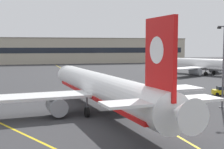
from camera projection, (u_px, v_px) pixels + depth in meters
ground_plane at (161, 131)px, 32.88m from camera, size 400.00×400.00×0.00m
taxiway_centreline at (101, 91)px, 61.81m from camera, size 5.53×179.93×0.01m
taxiway_lead_in_stripe at (26, 135)px, 31.34m from camera, size 27.99×53.35×0.01m
airliner_foreground at (101, 88)px, 41.73m from camera, size 32.35×41.49×11.65m
airliner_background at (205, 65)px, 97.47m from camera, size 29.00×36.20×11.07m
apron_lamp_post at (223, 65)px, 44.94m from camera, size 2.24×0.90×12.12m
service_car_nearest at (224, 91)px, 56.99m from camera, size 4.53×2.90×1.79m
safety_cone_by_nose_gear at (94, 94)px, 57.30m from camera, size 0.44×0.44×0.55m
terminal_building at (79, 51)px, 165.01m from camera, size 119.50×12.40×13.57m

